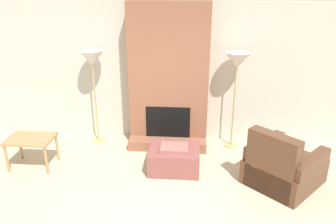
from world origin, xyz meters
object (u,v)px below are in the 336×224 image
side_table (31,142)px  floor_lamp_right (237,64)px  armchair (282,168)px  floor_lamp_left (92,62)px  ottoman (174,159)px

side_table → floor_lamp_right: (3.37, 1.01, 1.12)m
armchair → side_table: armchair is taller
floor_lamp_left → ottoman: bearing=-31.5°
side_table → floor_lamp_right: 3.70m
ottoman → floor_lamp_left: 2.26m
floor_lamp_left → floor_lamp_right: (2.56, -0.00, 0.01)m
armchair → floor_lamp_right: floor_lamp_right is taller
ottoman → floor_lamp_left: floor_lamp_left is taller
side_table → floor_lamp_right: floor_lamp_right is taller
armchair → side_table: size_ratio=1.86×
ottoman → armchair: 1.67m
ottoman → floor_lamp_right: bearing=42.7°
armchair → floor_lamp_left: 3.64m
side_table → floor_lamp_left: floor_lamp_left is taller
ottoman → floor_lamp_left: (-1.54, 0.94, 1.37)m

